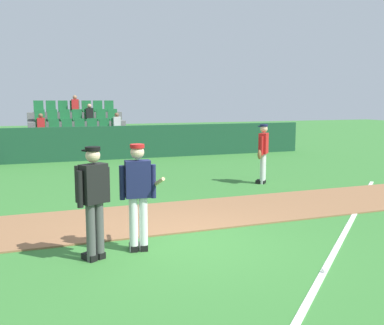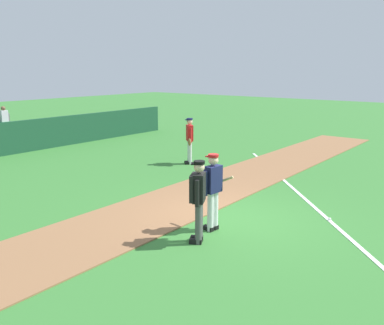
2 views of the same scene
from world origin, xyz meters
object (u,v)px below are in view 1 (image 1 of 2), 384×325
umpire_home_plate (93,196)px  batter_navy_jersey (138,193)px  runner_red_jersey (263,151)px  baseball (324,271)px

umpire_home_plate → batter_navy_jersey: bearing=11.3°
umpire_home_plate → runner_red_jersey: 7.35m
runner_red_jersey → baseball: bearing=-112.6°
batter_navy_jersey → runner_red_jersey: size_ratio=1.00×
umpire_home_plate → runner_red_jersey: (5.65, 4.71, -0.04)m
runner_red_jersey → baseball: (-2.68, -6.44, -0.93)m
baseball → umpire_home_plate: bearing=149.8°
runner_red_jersey → umpire_home_plate: bearing=-140.2°
batter_navy_jersey → baseball: batter_navy_jersey is taller
batter_navy_jersey → umpire_home_plate: size_ratio=1.00×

